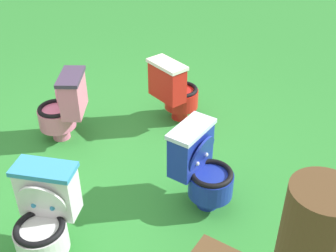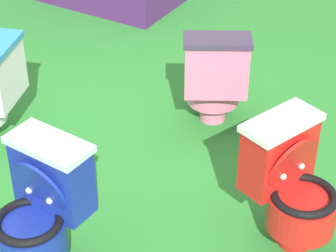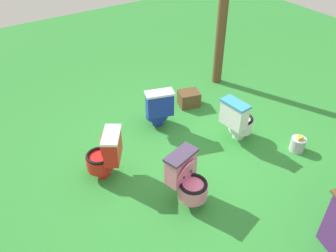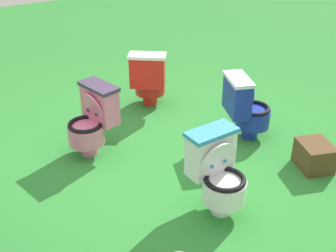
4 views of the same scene
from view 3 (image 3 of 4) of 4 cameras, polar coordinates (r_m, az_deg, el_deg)
name	(u,v)px [view 3 (image 3 of 4)]	position (r m, az deg, el deg)	size (l,w,h in m)	color
ground	(193,160)	(5.13, 4.06, -5.56)	(14.00, 14.00, 0.00)	#2D8433
toilet_white	(238,120)	(5.38, 11.41, 1.05)	(0.53, 0.45, 0.73)	white
toilet_pink	(187,179)	(4.32, 3.20, -8.70)	(0.52, 0.58, 0.73)	pink
toilet_red	(106,155)	(4.72, -10.23, -4.65)	(0.63, 0.61, 0.73)	red
toilet_blue	(158,108)	(5.53, -1.63, 3.01)	(0.53, 0.59, 0.73)	#192D9E
wooden_post	(220,37)	(6.69, 8.62, 14.24)	(0.18, 0.18, 1.85)	brown
small_crate	(189,98)	(6.22, 3.46, 4.54)	(0.30, 0.35, 0.27)	brown
lemon_bucket	(298,144)	(5.56, 20.56, -2.78)	(0.22, 0.22, 0.28)	#B7B7BF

